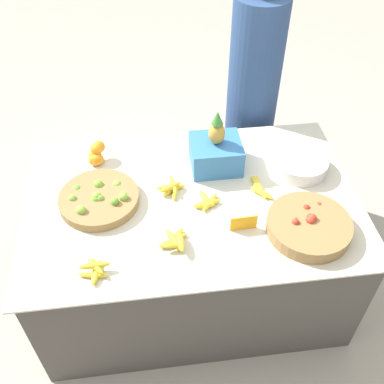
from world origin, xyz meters
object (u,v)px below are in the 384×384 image
at_px(produce_crate, 216,152).
at_px(vendor_person, 251,104).
at_px(lime_bowl, 99,199).
at_px(price_sign, 244,223).
at_px(tomato_basket, 308,226).
at_px(metal_bowl, 301,164).

xyz_separation_m(produce_crate, vendor_person, (0.35, 0.59, -0.10)).
height_order(lime_bowl, price_sign, price_sign).
bearing_deg(tomato_basket, price_sign, 170.94).
relative_size(lime_bowl, price_sign, 3.09).
bearing_deg(produce_crate, tomato_basket, -55.32).
distance_m(metal_bowl, produce_crate, 0.49).
bearing_deg(tomato_basket, produce_crate, 124.68).
bearing_deg(vendor_person, lime_bowl, -141.33).
bearing_deg(metal_bowl, produce_crate, 168.50).
relative_size(price_sign, vendor_person, 0.08).
xyz_separation_m(metal_bowl, vendor_person, (-0.13, 0.68, -0.03)).
height_order(tomato_basket, produce_crate, produce_crate).
distance_m(price_sign, vendor_person, 1.13).
distance_m(lime_bowl, metal_bowl, 1.15).
bearing_deg(price_sign, vendor_person, 73.02).
distance_m(lime_bowl, produce_crate, 0.70).
bearing_deg(metal_bowl, tomato_basket, -102.05).
relative_size(metal_bowl, vendor_person, 0.18).
xyz_separation_m(lime_bowl, tomato_basket, (1.05, -0.33, 0.01)).
bearing_deg(price_sign, tomato_basket, -11.37).
xyz_separation_m(lime_bowl, metal_bowl, (1.14, 0.12, 0.01)).
bearing_deg(produce_crate, metal_bowl, -11.50).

